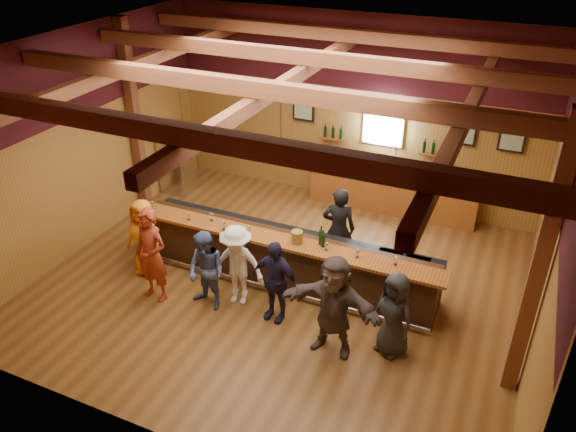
{
  "coord_description": "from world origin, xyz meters",
  "views": [
    {
      "loc": [
        3.76,
        -8.19,
        6.64
      ],
      "look_at": [
        0.0,
        0.3,
        1.35
      ],
      "focal_mm": 35.0,
      "sensor_mm": 36.0,
      "label": 1
    }
  ],
  "objects_px": {
    "bar_counter": "(286,256)",
    "stainless_fridge": "(177,158)",
    "customer_redvest": "(152,255)",
    "customer_dark": "(394,314)",
    "back_bar_cabinet": "(392,193)",
    "customer_white": "(237,265)",
    "customer_denim": "(206,271)",
    "customer_brown": "(334,305)",
    "ice_bucket": "(297,237)",
    "customer_navy": "(275,281)",
    "customer_orange": "(145,237)",
    "bartender": "(339,229)",
    "bottle_a": "(321,237)"
  },
  "relations": [
    {
      "from": "back_bar_cabinet",
      "to": "bar_counter",
      "type": "bearing_deg",
      "value": -108.34
    },
    {
      "from": "customer_orange",
      "to": "customer_denim",
      "type": "distance_m",
      "value": 1.74
    },
    {
      "from": "customer_brown",
      "to": "customer_dark",
      "type": "bearing_deg",
      "value": 22.97
    },
    {
      "from": "customer_brown",
      "to": "customer_orange",
      "type": "bearing_deg",
      "value": 173.85
    },
    {
      "from": "customer_brown",
      "to": "bartender",
      "type": "distance_m",
      "value": 2.43
    },
    {
      "from": "customer_denim",
      "to": "customer_navy",
      "type": "bearing_deg",
      "value": 24.66
    },
    {
      "from": "customer_white",
      "to": "customer_navy",
      "type": "distance_m",
      "value": 0.83
    },
    {
      "from": "customer_dark",
      "to": "customer_redvest",
      "type": "bearing_deg",
      "value": -148.95
    },
    {
      "from": "bar_counter",
      "to": "customer_white",
      "type": "distance_m",
      "value": 1.18
    },
    {
      "from": "back_bar_cabinet",
      "to": "customer_white",
      "type": "xyz_separation_m",
      "value": [
        -1.7,
        -4.59,
        0.33
      ]
    },
    {
      "from": "stainless_fridge",
      "to": "customer_dark",
      "type": "relative_size",
      "value": 1.17
    },
    {
      "from": "customer_white",
      "to": "customer_dark",
      "type": "height_order",
      "value": "customer_white"
    },
    {
      "from": "back_bar_cabinet",
      "to": "bottle_a",
      "type": "distance_m",
      "value": 3.84
    },
    {
      "from": "bar_counter",
      "to": "customer_denim",
      "type": "xyz_separation_m",
      "value": [
        -0.95,
        -1.37,
        0.26
      ]
    },
    {
      "from": "bar_counter",
      "to": "stainless_fridge",
      "type": "bearing_deg",
      "value": 149.24
    },
    {
      "from": "stainless_fridge",
      "to": "customer_navy",
      "type": "xyz_separation_m",
      "value": [
        4.42,
        -3.6,
        -0.1
      ]
    },
    {
      "from": "customer_orange",
      "to": "bottle_a",
      "type": "height_order",
      "value": "customer_orange"
    },
    {
      "from": "ice_bucket",
      "to": "customer_navy",
      "type": "bearing_deg",
      "value": -93.69
    },
    {
      "from": "customer_brown",
      "to": "customer_dark",
      "type": "relative_size",
      "value": 1.19
    },
    {
      "from": "customer_brown",
      "to": "bartender",
      "type": "relative_size",
      "value": 1.02
    },
    {
      "from": "back_bar_cabinet",
      "to": "customer_redvest",
      "type": "xyz_separation_m",
      "value": [
        -3.18,
        -5.11,
        0.47
      ]
    },
    {
      "from": "customer_dark",
      "to": "customer_navy",
      "type": "bearing_deg",
      "value": -154.09
    },
    {
      "from": "customer_brown",
      "to": "bottle_a",
      "type": "height_order",
      "value": "customer_brown"
    },
    {
      "from": "bar_counter",
      "to": "customer_orange",
      "type": "distance_m",
      "value": 2.8
    },
    {
      "from": "customer_orange",
      "to": "customer_dark",
      "type": "distance_m",
      "value": 5.08
    },
    {
      "from": "bar_counter",
      "to": "customer_redvest",
      "type": "height_order",
      "value": "customer_redvest"
    },
    {
      "from": "bartender",
      "to": "bottle_a",
      "type": "height_order",
      "value": "bartender"
    },
    {
      "from": "customer_redvest",
      "to": "customer_dark",
      "type": "bearing_deg",
      "value": 10.92
    },
    {
      "from": "customer_redvest",
      "to": "customer_dark",
      "type": "distance_m",
      "value": 4.46
    },
    {
      "from": "back_bar_cabinet",
      "to": "customer_brown",
      "type": "distance_m",
      "value": 5.12
    },
    {
      "from": "customer_denim",
      "to": "customer_white",
      "type": "xyz_separation_m",
      "value": [
        0.43,
        0.35,
        0.03
      ]
    },
    {
      "from": "back_bar_cabinet",
      "to": "ice_bucket",
      "type": "height_order",
      "value": "ice_bucket"
    },
    {
      "from": "back_bar_cabinet",
      "to": "customer_white",
      "type": "distance_m",
      "value": 4.9
    },
    {
      "from": "customer_brown",
      "to": "customer_navy",
      "type": "bearing_deg",
      "value": 165.48
    },
    {
      "from": "customer_brown",
      "to": "ice_bucket",
      "type": "relative_size",
      "value": 7.73
    },
    {
      "from": "bar_counter",
      "to": "customer_redvest",
      "type": "xyz_separation_m",
      "value": [
        -2.0,
        -1.54,
        0.42
      ]
    },
    {
      "from": "customer_brown",
      "to": "customer_dark",
      "type": "height_order",
      "value": "customer_brown"
    },
    {
      "from": "customer_navy",
      "to": "customer_brown",
      "type": "height_order",
      "value": "customer_brown"
    },
    {
      "from": "customer_orange",
      "to": "customer_brown",
      "type": "distance_m",
      "value": 4.2
    },
    {
      "from": "customer_denim",
      "to": "bartender",
      "type": "bearing_deg",
      "value": 66.14
    },
    {
      "from": "customer_orange",
      "to": "bartender",
      "type": "height_order",
      "value": "bartender"
    },
    {
      "from": "bar_counter",
      "to": "customer_brown",
      "type": "relative_size",
      "value": 3.44
    },
    {
      "from": "bar_counter",
      "to": "stainless_fridge",
      "type": "xyz_separation_m",
      "value": [
        -4.12,
        2.45,
        0.38
      ]
    },
    {
      "from": "stainless_fridge",
      "to": "ice_bucket",
      "type": "xyz_separation_m",
      "value": [
        4.48,
        -2.75,
        0.33
      ]
    },
    {
      "from": "customer_redvest",
      "to": "customer_brown",
      "type": "bearing_deg",
      "value": 6.49
    },
    {
      "from": "customer_denim",
      "to": "back_bar_cabinet",
      "type": "bearing_deg",
      "value": 81.51
    },
    {
      "from": "customer_redvest",
      "to": "customer_white",
      "type": "height_order",
      "value": "customer_redvest"
    },
    {
      "from": "ice_bucket",
      "to": "bottle_a",
      "type": "distance_m",
      "value": 0.44
    },
    {
      "from": "back_bar_cabinet",
      "to": "customer_white",
      "type": "relative_size",
      "value": 2.47
    },
    {
      "from": "back_bar_cabinet",
      "to": "customer_denim",
      "type": "relative_size",
      "value": 2.56
    }
  ]
}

